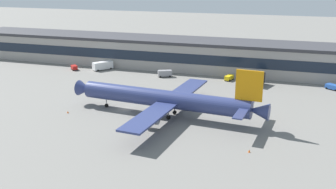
{
  "coord_description": "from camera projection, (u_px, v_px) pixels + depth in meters",
  "views": [
    {
      "loc": [
        45.81,
        -99.05,
        37.73
      ],
      "look_at": [
        12.68,
        2.31,
        5.0
      ],
      "focal_mm": 41.81,
      "sensor_mm": 36.0,
      "label": 1
    }
  ],
  "objects": [
    {
      "name": "traffic_cone_1",
      "position": [
        249.0,
        151.0,
        86.65
      ],
      "size": [
        0.52,
        0.52,
        0.65
      ],
      "primitive_type": "cone",
      "color": "#F2590C",
      "rests_on": "ground_plane"
    },
    {
      "name": "crew_van",
      "position": [
        164.0,
        73.0,
        150.49
      ],
      "size": [
        5.64,
        4.27,
        2.55
      ],
      "color": "gray",
      "rests_on": "ground_plane"
    },
    {
      "name": "airliner",
      "position": [
        167.0,
        99.0,
        107.58
      ],
      "size": [
        56.94,
        49.06,
        15.2
      ],
      "color": "navy",
      "rests_on": "ground_plane"
    },
    {
      "name": "fuel_truck",
      "position": [
        103.0,
        65.0,
        161.67
      ],
      "size": [
        7.17,
        8.46,
        3.35
      ],
      "color": "white",
      "rests_on": "ground_plane"
    },
    {
      "name": "baggage_tug",
      "position": [
        74.0,
        67.0,
        161.66
      ],
      "size": [
        3.95,
        3.97,
        1.85
      ],
      "color": "red",
      "rests_on": "ground_plane"
    },
    {
      "name": "pushback_tractor",
      "position": [
        333.0,
        87.0,
        133.81
      ],
      "size": [
        5.43,
        4.87,
        1.75
      ],
      "color": "#2651A5",
      "rests_on": "ground_plane"
    },
    {
      "name": "traffic_cone_0",
      "position": [
        68.0,
        112.0,
        111.29
      ],
      "size": [
        0.5,
        0.5,
        0.62
      ],
      "primitive_type": "cone",
      "color": "#F2590C",
      "rests_on": "ground_plane"
    },
    {
      "name": "terminal_building",
      "position": [
        179.0,
        53.0,
        164.27
      ],
      "size": [
        194.74,
        19.96,
        12.2
      ],
      "color": "#9E9993",
      "rests_on": "ground_plane"
    },
    {
      "name": "follow_me_car",
      "position": [
        229.0,
        77.0,
        145.55
      ],
      "size": [
        3.07,
        4.76,
        1.85
      ],
      "color": "yellow",
      "rests_on": "ground_plane"
    },
    {
      "name": "catering_truck",
      "position": [
        257.0,
        79.0,
        138.72
      ],
      "size": [
        4.71,
        7.65,
        4.15
      ],
      "color": "black",
      "rests_on": "ground_plane"
    },
    {
      "name": "ground_plane",
      "position": [
        125.0,
        109.0,
        114.68
      ],
      "size": [
        600.0,
        600.0,
        0.0
      ],
      "primitive_type": "plane",
      "color": "slate"
    }
  ]
}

